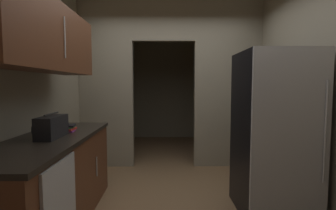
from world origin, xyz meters
The scene contains 8 objects.
ground centered at (0.00, 0.00, 0.00)m, with size 20.00×20.00×0.00m, color brown.
kitchen_partition centered at (0.04, 1.54, 1.53)m, with size 3.03×0.12×2.81m.
adjoining_room_shell centered at (0.00, 3.24, 1.41)m, with size 3.03×2.51×2.81m.
refrigerator centered at (1.08, -0.07, 0.86)m, with size 0.73×0.80×1.73m.
lower_cabinet_run centered at (-1.18, -0.38, 0.44)m, with size 0.67×1.99×0.88m.
upper_cabinet_counterside centered at (-1.18, -0.38, 1.81)m, with size 0.36×1.79×0.62m.
boombox centered at (-1.15, -0.37, 0.98)m, with size 0.17×0.41×0.23m.
book_stack centered at (-1.11, -0.06, 0.92)m, with size 0.15×0.17×0.07m.
Camera 1 is at (-0.08, -2.78, 1.38)m, focal length 27.43 mm.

